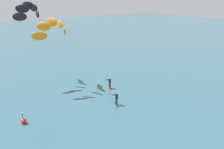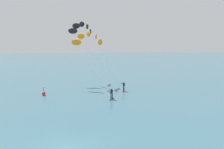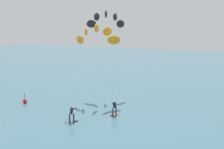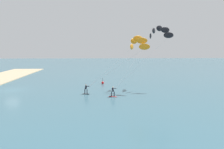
{
  "view_description": "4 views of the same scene",
  "coord_description": "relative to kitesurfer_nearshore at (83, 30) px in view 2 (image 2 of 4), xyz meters",
  "views": [
    {
      "loc": [
        -9.95,
        -3.56,
        12.74
      ],
      "look_at": [
        6.86,
        18.51,
        2.07
      ],
      "focal_mm": 32.83,
      "sensor_mm": 36.0,
      "label": 1
    },
    {
      "loc": [
        2.51,
        -13.92,
        8.48
      ],
      "look_at": [
        4.22,
        14.39,
        3.57
      ],
      "focal_mm": 32.37,
      "sensor_mm": 36.0,
      "label": 2
    },
    {
      "loc": [
        24.54,
        -9.25,
        9.49
      ],
      "look_at": [
        7.22,
        16.83,
        4.83
      ],
      "focal_mm": 49.8,
      "sensor_mm": 36.0,
      "label": 3
    },
    {
      "loc": [
        41.48,
        16.82,
        7.92
      ],
      "look_at": [
        6.34,
        18.35,
        3.61
      ],
      "focal_mm": 35.7,
      "sensor_mm": 36.0,
      "label": 4
    }
  ],
  "objects": [
    {
      "name": "kitesurfer_nearshore",
      "position": [
        0.0,
        0.0,
        0.0
      ],
      "size": [
        10.4,
        12.19,
        12.06
      ],
      "color": "red",
      "rests_on": "ground"
    },
    {
      "name": "kitesurfer_mid_water",
      "position": [
        1.37,
        -4.3,
        -1.95
      ],
      "size": [
        7.24,
        11.88,
        10.06
      ],
      "color": "#333338",
      "rests_on": "ground"
    },
    {
      "name": "marker_buoy",
      "position": [
        -5.48,
        -10.43,
        -10.1
      ],
      "size": [
        0.56,
        0.56,
        1.38
      ],
      "color": "red",
      "rests_on": "ground"
    }
  ]
}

